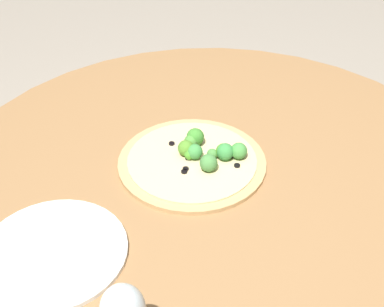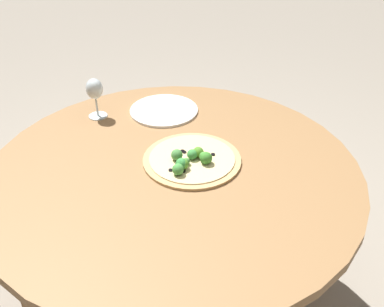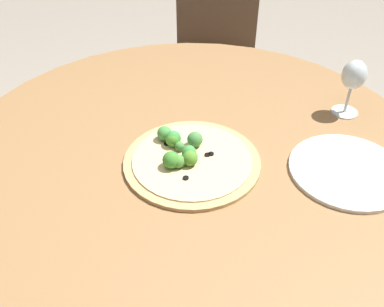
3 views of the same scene
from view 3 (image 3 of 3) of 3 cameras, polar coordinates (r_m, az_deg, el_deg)
name	(u,v)px [view 3 (image 3 of 3)]	position (r m, az deg, el deg)	size (l,w,h in m)	color
ground_plane	(192,303)	(1.66, -0.06, -19.32)	(12.00, 12.00, 0.00)	gray
dining_table	(191,163)	(1.14, -0.08, -1.28)	(1.26, 1.26, 0.73)	olive
chair	(214,52)	(2.06, 3.01, 13.36)	(0.53, 0.53, 0.98)	brown
pizza	(189,158)	(1.05, -0.41, -0.55)	(0.34, 0.34, 0.06)	tan
wine_glass	(354,77)	(1.26, 20.74, 9.49)	(0.07, 0.07, 0.16)	silver
plate_near	(348,170)	(1.09, 20.04, -2.13)	(0.28, 0.28, 0.01)	white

